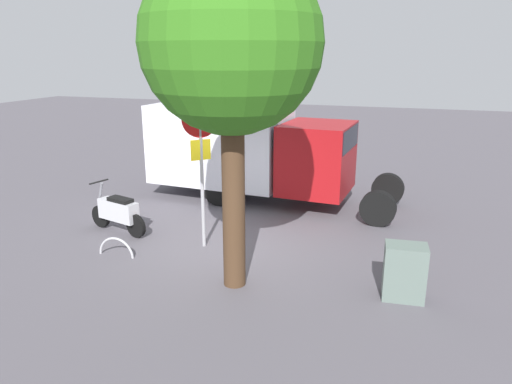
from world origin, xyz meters
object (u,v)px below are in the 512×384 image
Objects in this scene: street_tree at (231,46)px; box_truck_near at (252,147)px; stop_sign at (201,152)px; motorcycle at (118,212)px; bike_rack_hoop at (117,256)px; utility_cabinet at (404,272)px.

box_truck_near is at bearing -74.50° from street_tree.
street_tree is (-1.31, 1.48, 2.15)m from stop_sign.
box_truck_near is at bearing -87.64° from stop_sign.
street_tree reaches higher than motorcycle.
stop_sign is at bearing -83.83° from box_truck_near.
stop_sign reaches higher than bike_rack_hoop.
box_truck_near is at bearing -106.06° from bike_rack_hoop.
stop_sign is at bearing -168.22° from motorcycle.
box_truck_near reaches higher than motorcycle.
box_truck_near is 2.28× the size of stop_sign.
motorcycle is at bearing -24.23° from street_tree.
motorcycle is 6.74m from utility_cabinet.
bike_rack_hoop is at bearing 34.90° from stop_sign.
utility_cabinet is at bearing -43.38° from box_truck_near.
box_truck_near is 8.65× the size of bike_rack_hoop.
street_tree is 4.88m from utility_cabinet.
motorcycle is 0.30× the size of street_tree.
utility_cabinet is (-6.63, 1.19, -0.01)m from motorcycle.
stop_sign is 2.88m from bike_rack_hoop.
utility_cabinet is at bearing 166.36° from stop_sign.
stop_sign is at bearing -48.63° from street_tree.
bike_rack_hoop is at bearing 0.37° from utility_cabinet.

